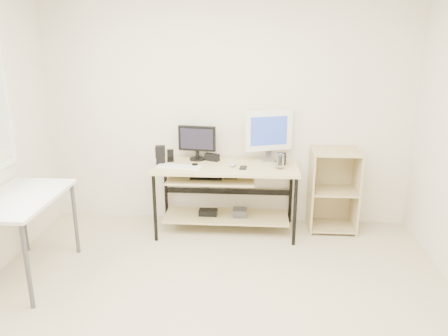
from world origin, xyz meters
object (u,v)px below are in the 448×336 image
white_imac (269,132)px  audio_controller (170,155)px  shelf_unit (333,189)px  side_table (20,206)px  black_monitor (197,141)px  desk (224,184)px

white_imac → audio_controller: white_imac is taller
white_imac → shelf_unit: bearing=-21.9°
side_table → audio_controller: audio_controller is taller
black_monitor → white_imac: size_ratio=0.75×
side_table → black_monitor: (1.35, 1.24, 0.29)m
desk → shelf_unit: shelf_unit is taller
white_imac → side_table: bearing=-168.0°
black_monitor → audio_controller: 0.33m
shelf_unit → audio_controller: (-1.76, -0.07, 0.37)m
black_monitor → audio_controller: black_monitor is taller
audio_controller → black_monitor: bearing=-6.4°
desk → shelf_unit: bearing=7.8°
desk → audio_controller: 0.65m
side_table → black_monitor: bearing=42.5°
side_table → shelf_unit: 3.09m
side_table → white_imac: size_ratio=1.82×
shelf_unit → black_monitor: black_monitor is taller
shelf_unit → white_imac: bearing=176.8°
side_table → audio_controller: 1.58m
white_imac → desk: bearing=-175.5°
desk → side_table: size_ratio=1.50×
black_monitor → white_imac: white_imac is taller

